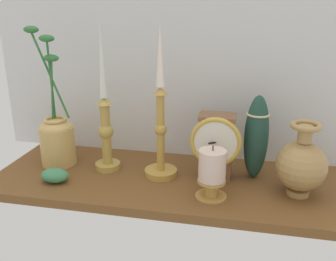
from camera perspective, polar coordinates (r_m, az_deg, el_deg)
ground_plane at (r=104.39cm, az=0.62°, el=-7.95°), size 100.00×36.00×2.40cm
back_wall at (r=112.04cm, az=2.54°, el=12.02°), size 120.00×2.00×65.00cm
mantel_clock at (r=101.20cm, az=7.46°, el=-2.23°), size 13.73×9.07×18.50cm
candlestick_tall_left at (r=105.97cm, az=-9.66°, el=1.02°), size 7.33×7.33×41.84cm
candlestick_tall_center at (r=100.38cm, az=-1.15°, el=-0.08°), size 9.21×9.21×42.05cm
brass_vase_bulbous at (r=97.73cm, az=19.91°, el=-4.95°), size 12.66×12.66×19.17cm
brass_vase_jar at (r=114.41cm, az=-16.83°, el=-0.80°), size 11.64×10.22×40.50cm
pillar_candle_front at (r=92.05cm, az=6.82°, el=-6.33°), size 7.91×7.91×13.76cm
tall_ceramic_vase at (r=102.62cm, az=13.49°, el=-1.00°), size 6.51×6.51×23.57cm
ivy_sprig at (r=105.56cm, az=-17.11°, el=-6.66°), size 7.74×5.42×3.82cm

